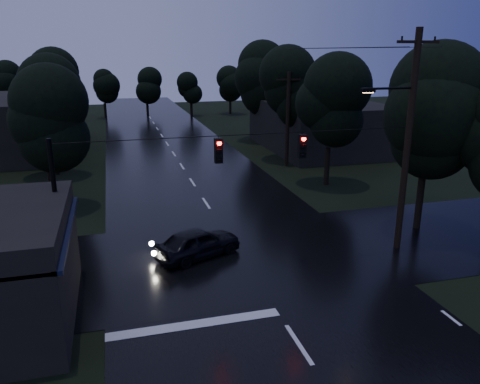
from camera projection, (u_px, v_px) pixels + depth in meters
name	position (u px, v px, depth m)	size (l,w,h in m)	color
main_road	(182.00, 167.00, 38.06)	(12.00, 120.00, 0.02)	black
cross_street	(241.00, 256.00, 21.45)	(60.00, 9.00, 0.02)	black
building_far_right	(321.00, 126.00, 44.67)	(10.00, 14.00, 4.40)	black
building_far_left	(14.00, 125.00, 43.03)	(10.00, 16.00, 5.00)	black
utility_pole_main	(406.00, 139.00, 20.88)	(3.50, 0.30, 10.00)	black
utility_pole_far	(288.00, 118.00, 37.20)	(2.00, 0.30, 7.50)	black
anchor_pole_left	(58.00, 217.00, 17.76)	(0.18, 0.18, 6.00)	black
span_signals	(260.00, 147.00, 19.14)	(15.00, 0.37, 1.12)	black
tree_corner_near	(430.00, 115.00, 23.17)	(4.48, 4.48, 9.44)	black
tree_left_a	(44.00, 120.00, 26.88)	(3.92, 3.92, 8.26)	black
tree_left_b	(48.00, 100.00, 34.01)	(4.20, 4.20, 8.85)	black
tree_left_c	(53.00, 85.00, 42.98)	(4.48, 4.48, 9.44)	black
tree_right_a	(330.00, 104.00, 31.33)	(4.20, 4.20, 8.85)	black
tree_right_b	(295.00, 89.00, 38.76)	(4.48, 4.48, 9.44)	black
tree_right_c	(264.00, 78.00, 48.04)	(4.76, 4.76, 10.03)	black
car	(198.00, 243.00, 21.21)	(1.62, 4.02, 1.37)	black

